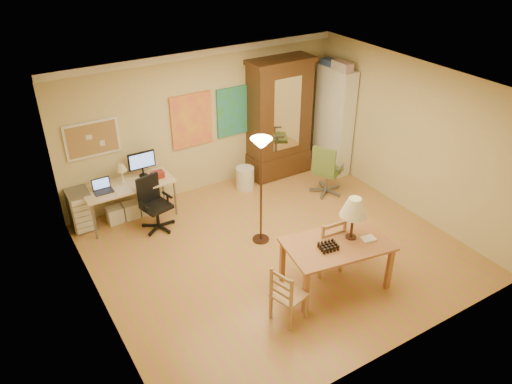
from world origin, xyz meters
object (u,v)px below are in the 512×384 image
dining_table (343,233)px  bookshelf (334,121)px  office_chair_green (326,180)px  armoire (279,126)px  office_chair_black (156,215)px  computer_desk (131,197)px

dining_table → bookshelf: (2.18, 2.92, 0.20)m
office_chair_green → armoire: size_ratio=0.43×
dining_table → armoire: armoire is taller
office_chair_black → armoire: armoire is taller
armoire → bookshelf: 1.12m
computer_desk → bookshelf: (4.19, -0.36, 0.65)m
bookshelf → office_chair_black: bearing=-177.5°
computer_desk → bookshelf: bookshelf is taller
dining_table → office_chair_green: (1.46, 2.17, -0.60)m
office_chair_green → armoire: bearing=104.6°
dining_table → bookshelf: bearing=53.3°
office_chair_black → office_chair_green: 3.27m
dining_table → computer_desk: dining_table is taller
computer_desk → office_chair_black: size_ratio=1.62×
dining_table → armoire: size_ratio=0.67×
office_chair_black → armoire: (2.91, 0.61, 0.79)m
computer_desk → bookshelf: size_ratio=0.71×
computer_desk → office_chair_black: 0.61m
computer_desk → armoire: armoire is taller
dining_table → office_chair_black: (-1.76, 2.75, -0.62)m
office_chair_green → bookshelf: 1.32m
office_chair_black → bookshelf: bearing=2.5°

